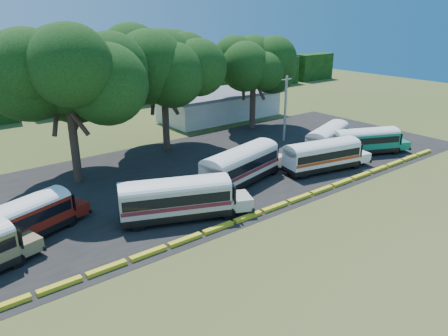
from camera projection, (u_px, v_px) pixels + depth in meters
ground at (270, 218)px, 35.09m from camera, size 160.00×160.00×0.00m
asphalt_strip at (196, 174)px, 44.54m from camera, size 64.00×24.00×0.02m
curb at (262, 212)px, 35.78m from camera, size 53.70×0.45×0.30m
terminal_building at (220, 105)px, 67.03m from camera, size 19.00×9.00×4.00m
treeline_backdrop at (62, 95)px, 69.56m from camera, size 130.00×4.00×6.00m
bus_red at (20, 219)px, 30.89m from camera, size 9.75×5.37×3.13m
bus_cream_west at (178, 197)px, 34.18m from camera, size 10.74×6.42×3.47m
bus_cream_east at (242, 163)px, 41.38m from camera, size 11.30×5.23×3.61m
bus_white_red at (323, 154)px, 44.73m from camera, size 10.23×4.40×3.27m
bus_white_blue at (328, 137)px, 50.89m from camera, size 9.91×5.45×3.18m
bus_teal at (367, 139)px, 50.05m from camera, size 9.48×5.83×3.07m
tree_west at (65, 70)px, 39.09m from camera, size 10.98×10.98×14.78m
tree_center at (163, 65)px, 49.01m from camera, size 10.67×10.67×13.90m
tree_east at (254, 60)px, 58.72m from camera, size 8.90×8.90×12.72m
utility_pole at (285, 108)px, 54.47m from camera, size 1.60×0.30×8.20m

